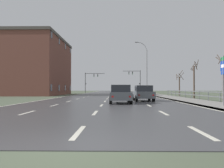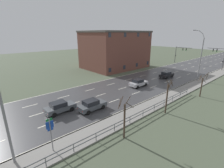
# 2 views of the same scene
# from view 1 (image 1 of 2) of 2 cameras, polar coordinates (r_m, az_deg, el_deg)

# --- Properties ---
(ground_plane) EXTENTS (160.00, 160.00, 0.12)m
(ground_plane) POSITION_cam_1_polar(r_m,az_deg,el_deg) (52.84, -0.19, -2.52)
(ground_plane) COLOR #4C5642
(road_asphalt_strip) EXTENTS (14.00, 120.00, 0.03)m
(road_asphalt_strip) POSITION_cam_1_polar(r_m,az_deg,el_deg) (64.82, 0.03, -2.19)
(road_asphalt_strip) COLOR #3D3D3F
(road_asphalt_strip) RESTS_ON ground
(sidewalk_right) EXTENTS (3.00, 120.00, 0.12)m
(sidewalk_right) POSITION_cam_1_polar(r_m,az_deg,el_deg) (65.23, 7.46, -2.13)
(sidewalk_right) COLOR gray
(sidewalk_right) RESTS_ON ground
(guardrail) EXTENTS (0.07, 27.72, 1.00)m
(guardrail) POSITION_cam_1_polar(r_m,az_deg,el_deg) (27.93, 19.31, -2.18)
(guardrail) COLOR #515459
(guardrail) RESTS_ON ground
(street_lamp_midground) EXTENTS (2.57, 0.24, 11.20)m
(street_lamp_midground) POSITION_cam_1_polar(r_m,az_deg,el_deg) (51.05, 8.16, 3.66)
(street_lamp_midground) COLOR slate
(street_lamp_midground) RESTS_ON ground
(highway_sign) EXTENTS (0.09, 0.68, 3.46)m
(highway_sign) POSITION_cam_1_polar(r_m,az_deg,el_deg) (17.95, 25.05, 2.05)
(highway_sign) COLOR slate
(highway_sign) RESTS_ON ground
(traffic_signal_right) EXTENTS (5.00, 0.36, 6.44)m
(traffic_signal_right) POSITION_cam_1_polar(r_m,az_deg,el_deg) (67.44, 5.79, 1.59)
(traffic_signal_right) COLOR #38383A
(traffic_signal_right) RESTS_ON ground
(traffic_signal_left) EXTENTS (5.72, 0.36, 5.88)m
(traffic_signal_left) POSITION_cam_1_polar(r_m,az_deg,el_deg) (69.49, -5.24, 1.26)
(traffic_signal_left) COLOR #38383A
(traffic_signal_left) RESTS_ON ground
(car_near_right) EXTENTS (1.90, 4.13, 1.57)m
(car_near_right) POSITION_cam_1_polar(r_m,az_deg,el_deg) (24.06, 7.51, -2.18)
(car_near_right) COLOR #474C51
(car_near_right) RESTS_ON ground
(car_distant) EXTENTS (1.90, 4.13, 1.57)m
(car_distant) POSITION_cam_1_polar(r_m,az_deg,el_deg) (20.20, 2.00, -2.40)
(car_distant) COLOR #474C51
(car_distant) RESTS_ON ground
(car_mid_centre) EXTENTS (1.88, 4.12, 1.57)m
(car_mid_centre) POSITION_cam_1_polar(r_m,az_deg,el_deg) (47.59, 1.40, -1.63)
(car_mid_centre) COLOR black
(car_mid_centre) RESTS_ON ground
(car_far_right) EXTENTS (1.91, 4.14, 1.57)m
(car_far_right) POSITION_cam_1_polar(r_m,az_deg,el_deg) (37.16, 1.29, -1.79)
(car_far_right) COLOR #B7B7BC
(car_far_right) RESTS_ON ground
(brick_building) EXTENTS (13.92, 18.72, 11.17)m
(brick_building) POSITION_cam_1_polar(r_m,az_deg,el_deg) (50.00, -19.48, 3.95)
(brick_building) COLOR brown
(brick_building) RESTS_ON ground
(bare_tree_near) EXTENTS (1.36, 1.43, 4.74)m
(bare_tree_near) POSITION_cam_1_polar(r_m,az_deg,el_deg) (24.99, 25.13, 1.19)
(bare_tree_near) COLOR #423328
(bare_tree_near) RESTS_ON ground
(bare_tree_mid) EXTENTS (0.84, 0.98, 4.98)m
(bare_tree_mid) POSITION_cam_1_polar(r_m,az_deg,el_deg) (32.64, 19.09, 0.97)
(bare_tree_mid) COLOR #423328
(bare_tree_mid) RESTS_ON ground
(bare_tree_far) EXTENTS (1.30, 1.48, 4.45)m
(bare_tree_far) POSITION_cam_1_polar(r_m,az_deg,el_deg) (42.28, 15.85, -0.02)
(bare_tree_far) COLOR #423328
(bare_tree_far) RESTS_ON ground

